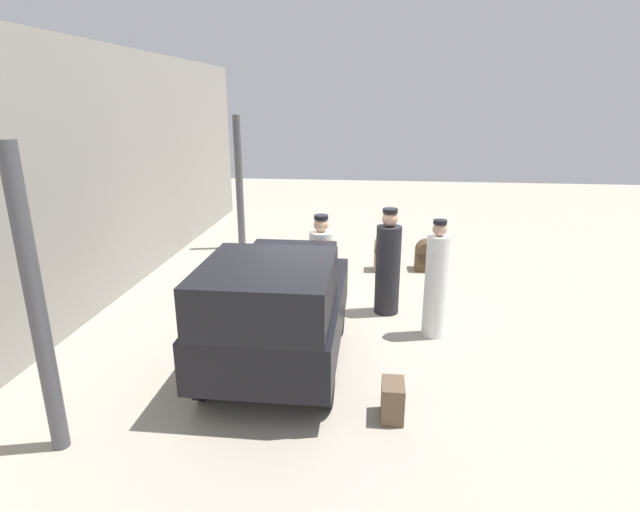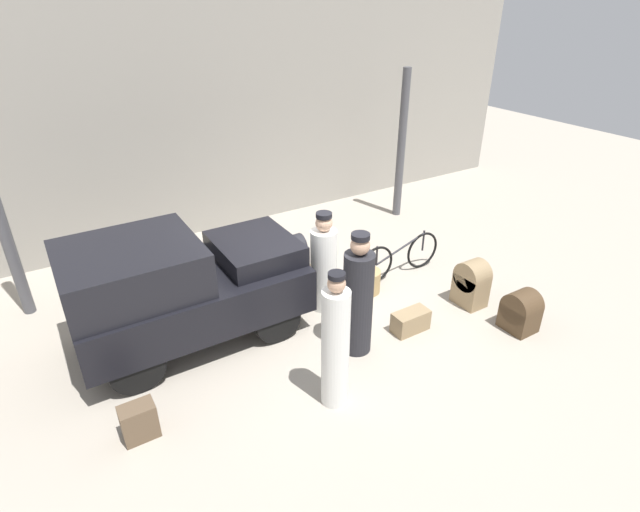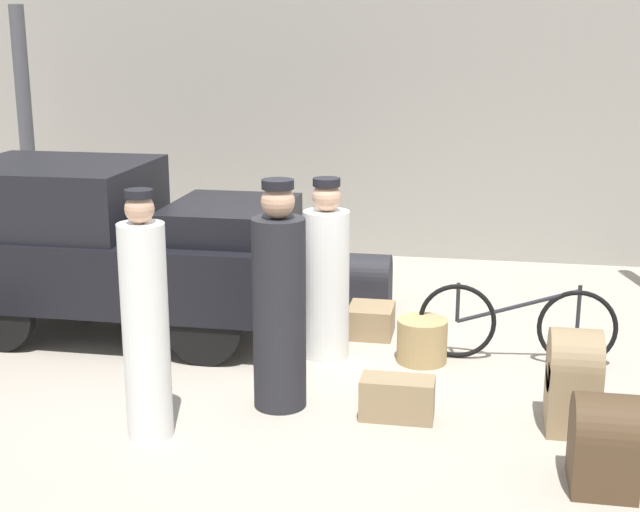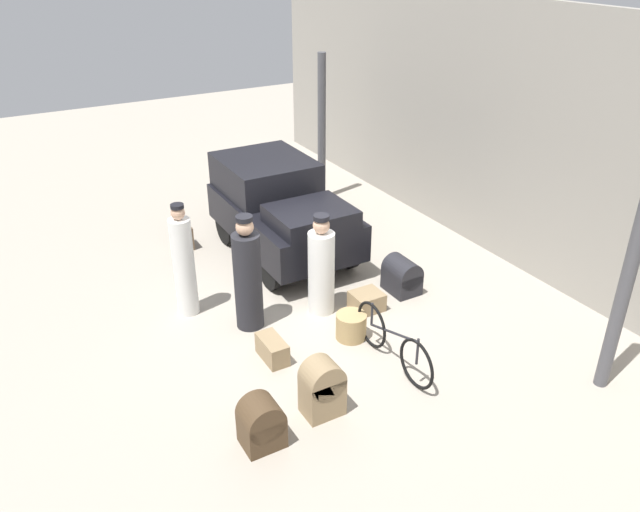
{
  "view_description": "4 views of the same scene",
  "coord_description": "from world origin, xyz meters",
  "px_view_note": "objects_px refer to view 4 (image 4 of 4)",
  "views": [
    {
      "loc": [
        -8.04,
        -0.69,
        3.55
      ],
      "look_at": [
        0.2,
        0.2,
        0.95
      ],
      "focal_mm": 28.0,
      "sensor_mm": 36.0,
      "label": 1
    },
    {
      "loc": [
        -3.37,
        -5.6,
        4.61
      ],
      "look_at": [
        0.2,
        0.2,
        0.95
      ],
      "focal_mm": 28.0,
      "sensor_mm": 36.0,
      "label": 2
    },
    {
      "loc": [
        1.6,
        -7.48,
        2.96
      ],
      "look_at": [
        0.2,
        0.2,
        0.95
      ],
      "focal_mm": 50.0,
      "sensor_mm": 36.0,
      "label": 3
    },
    {
      "loc": [
        7.64,
        -4.03,
        5.42
      ],
      "look_at": [
        0.2,
        0.2,
        0.95
      ],
      "focal_mm": 35.0,
      "sensor_mm": 36.0,
      "label": 4
    }
  ],
  "objects_px": {
    "truck": "(280,207)",
    "conductor_in_dark_uniform": "(248,278)",
    "trunk_wicker_pale": "(184,237)",
    "suitcase_small_leather": "(367,301)",
    "porter_standing_middle": "(184,264)",
    "suitcase_tan_flat": "(272,349)",
    "wicker_basket": "(351,326)",
    "trunk_barrel_dark": "(261,423)",
    "trunk_umber_medium": "(402,276)",
    "suitcase_black_upright": "(322,387)",
    "bicycle": "(393,343)",
    "porter_with_bicycle": "(321,269)"
  },
  "relations": [
    {
      "from": "truck",
      "to": "conductor_in_dark_uniform",
      "type": "xyz_separation_m",
      "value": [
        2.01,
        -1.53,
        -0.07
      ]
    },
    {
      "from": "trunk_wicker_pale",
      "to": "suitcase_small_leather",
      "type": "bearing_deg",
      "value": 27.12
    },
    {
      "from": "conductor_in_dark_uniform",
      "to": "suitcase_small_leather",
      "type": "distance_m",
      "value": 2.01
    },
    {
      "from": "truck",
      "to": "porter_standing_middle",
      "type": "distance_m",
      "value": 2.53
    },
    {
      "from": "truck",
      "to": "suitcase_tan_flat",
      "type": "relative_size",
      "value": 5.64
    },
    {
      "from": "wicker_basket",
      "to": "trunk_barrel_dark",
      "type": "xyz_separation_m",
      "value": [
        1.33,
        -2.08,
        0.12
      ]
    },
    {
      "from": "porter_standing_middle",
      "to": "suitcase_tan_flat",
      "type": "distance_m",
      "value": 2.02
    },
    {
      "from": "conductor_in_dark_uniform",
      "to": "trunk_umber_medium",
      "type": "distance_m",
      "value": 2.72
    },
    {
      "from": "truck",
      "to": "suitcase_tan_flat",
      "type": "xyz_separation_m",
      "value": [
        2.96,
        -1.61,
        -0.75
      ]
    },
    {
      "from": "conductor_in_dark_uniform",
      "to": "suitcase_black_upright",
      "type": "distance_m",
      "value": 2.31
    },
    {
      "from": "bicycle",
      "to": "trunk_wicker_pale",
      "type": "xyz_separation_m",
      "value": [
        -4.95,
        -1.34,
        -0.14
      ]
    },
    {
      "from": "porter_standing_middle",
      "to": "suitcase_tan_flat",
      "type": "height_order",
      "value": "porter_standing_middle"
    },
    {
      "from": "truck",
      "to": "wicker_basket",
      "type": "relative_size",
      "value": 7.05
    },
    {
      "from": "truck",
      "to": "conductor_in_dark_uniform",
      "type": "height_order",
      "value": "conductor_in_dark_uniform"
    },
    {
      "from": "porter_standing_middle",
      "to": "porter_with_bicycle",
      "type": "bearing_deg",
      "value": 61.76
    },
    {
      "from": "truck",
      "to": "suitcase_black_upright",
      "type": "height_order",
      "value": "truck"
    },
    {
      "from": "truck",
      "to": "trunk_wicker_pale",
      "type": "relative_size",
      "value": 7.1
    },
    {
      "from": "trunk_barrel_dark",
      "to": "porter_standing_middle",
      "type": "bearing_deg",
      "value": 176.43
    },
    {
      "from": "suitcase_black_upright",
      "to": "trunk_barrel_dark",
      "type": "distance_m",
      "value": 0.9
    },
    {
      "from": "conductor_in_dark_uniform",
      "to": "trunk_barrel_dark",
      "type": "bearing_deg",
      "value": -20.81
    },
    {
      "from": "truck",
      "to": "suitcase_black_upright",
      "type": "xyz_separation_m",
      "value": [
        4.27,
        -1.55,
        -0.51
      ]
    },
    {
      "from": "porter_with_bicycle",
      "to": "suitcase_tan_flat",
      "type": "height_order",
      "value": "porter_with_bicycle"
    },
    {
      "from": "suitcase_black_upright",
      "to": "truck",
      "type": "bearing_deg",
      "value": 160.11
    },
    {
      "from": "bicycle",
      "to": "truck",
      "type": "bearing_deg",
      "value": 177.04
    },
    {
      "from": "suitcase_tan_flat",
      "to": "trunk_barrel_dark",
      "type": "distance_m",
      "value": 1.67
    },
    {
      "from": "trunk_umber_medium",
      "to": "trunk_barrel_dark",
      "type": "bearing_deg",
      "value": -59.75
    },
    {
      "from": "conductor_in_dark_uniform",
      "to": "trunk_umber_medium",
      "type": "bearing_deg",
      "value": 83.11
    },
    {
      "from": "suitcase_black_upright",
      "to": "bicycle",
      "type": "bearing_deg",
      "value": 105.63
    },
    {
      "from": "wicker_basket",
      "to": "suitcase_tan_flat",
      "type": "relative_size",
      "value": 0.8
    },
    {
      "from": "porter_with_bicycle",
      "to": "conductor_in_dark_uniform",
      "type": "bearing_deg",
      "value": -98.42
    },
    {
      "from": "truck",
      "to": "trunk_umber_medium",
      "type": "xyz_separation_m",
      "value": [
        2.32,
        1.11,
        -0.62
      ]
    },
    {
      "from": "trunk_wicker_pale",
      "to": "trunk_barrel_dark",
      "type": "xyz_separation_m",
      "value": [
        5.45,
        -0.89,
        0.09
      ]
    },
    {
      "from": "porter_standing_middle",
      "to": "wicker_basket",
      "type": "bearing_deg",
      "value": 44.92
    },
    {
      "from": "bicycle",
      "to": "porter_standing_middle",
      "type": "bearing_deg",
      "value": -143.24
    },
    {
      "from": "suitcase_small_leather",
      "to": "trunk_barrel_dark",
      "type": "bearing_deg",
      "value": -55.38
    },
    {
      "from": "conductor_in_dark_uniform",
      "to": "trunk_umber_medium",
      "type": "height_order",
      "value": "conductor_in_dark_uniform"
    },
    {
      "from": "conductor_in_dark_uniform",
      "to": "porter_with_bicycle",
      "type": "distance_m",
      "value": 1.18
    },
    {
      "from": "wicker_basket",
      "to": "trunk_wicker_pale",
      "type": "distance_m",
      "value": 4.28
    },
    {
      "from": "suitcase_black_upright",
      "to": "suitcase_tan_flat",
      "type": "relative_size",
      "value": 1.38
    },
    {
      "from": "porter_with_bicycle",
      "to": "trunk_barrel_dark",
      "type": "xyz_separation_m",
      "value": [
        2.22,
        -2.07,
        -0.44
      ]
    },
    {
      "from": "bicycle",
      "to": "wicker_basket",
      "type": "distance_m",
      "value": 0.87
    },
    {
      "from": "suitcase_small_leather",
      "to": "conductor_in_dark_uniform",
      "type": "bearing_deg",
      "value": -105.66
    },
    {
      "from": "bicycle",
      "to": "suitcase_black_upright",
      "type": "bearing_deg",
      "value": -74.37
    },
    {
      "from": "bicycle",
      "to": "suitcase_tan_flat",
      "type": "distance_m",
      "value": 1.7
    },
    {
      "from": "suitcase_tan_flat",
      "to": "trunk_barrel_dark",
      "type": "bearing_deg",
      "value": -29.95
    },
    {
      "from": "bicycle",
      "to": "conductor_in_dark_uniform",
      "type": "xyz_separation_m",
      "value": [
        -1.89,
        -1.33,
        0.48
      ]
    },
    {
      "from": "bicycle",
      "to": "wicker_basket",
      "type": "xyz_separation_m",
      "value": [
        -0.84,
        -0.15,
        -0.16
      ]
    },
    {
      "from": "conductor_in_dark_uniform",
      "to": "trunk_wicker_pale",
      "type": "distance_m",
      "value": 3.12
    },
    {
      "from": "bicycle",
      "to": "trunk_wicker_pale",
      "type": "distance_m",
      "value": 5.13
    },
    {
      "from": "suitcase_black_upright",
      "to": "suitcase_tan_flat",
      "type": "height_order",
      "value": "suitcase_black_upright"
    }
  ]
}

